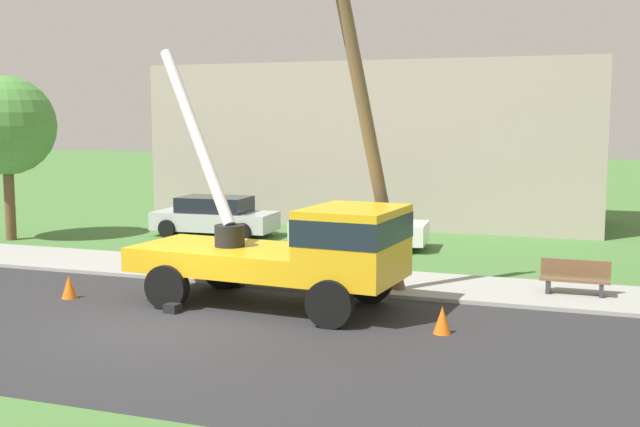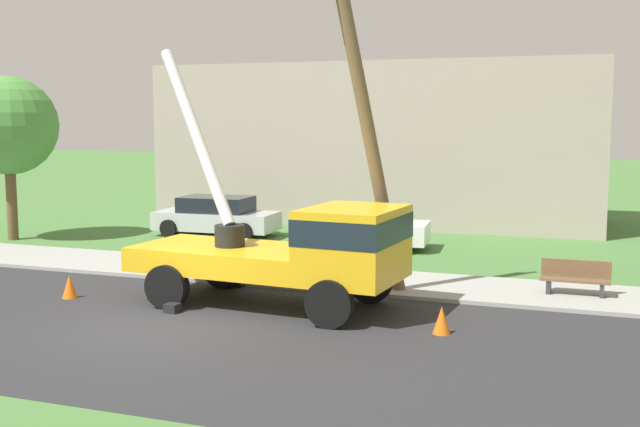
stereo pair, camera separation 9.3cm
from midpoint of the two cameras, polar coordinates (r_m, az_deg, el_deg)
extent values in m
plane|color=#477538|center=(27.22, 1.73, -2.04)|extent=(120.00, 120.00, 0.00)
cube|color=#2B2B2D|center=(16.50, -11.63, -8.15)|extent=(80.00, 8.41, 0.01)
cube|color=#9E9E99|center=(21.39, -3.62, -4.40)|extent=(80.00, 2.95, 0.10)
cube|color=gold|center=(18.40, -6.45, -3.22)|extent=(4.46, 2.70, 0.55)
cube|color=gold|center=(16.96, 2.59, -2.25)|extent=(2.07, 2.53, 1.60)
cube|color=#19232D|center=(16.91, 2.60, -1.07)|extent=(2.09, 2.55, 0.56)
cylinder|color=black|center=(18.30, -6.42, -1.61)|extent=(0.70, 0.70, 0.50)
cylinder|color=silver|center=(19.33, -8.81, 5.65)|extent=(2.80, 1.84, 4.26)
cube|color=black|center=(17.71, -10.49, -6.75)|extent=(0.32, 0.32, 0.20)
cube|color=black|center=(20.10, -5.78, -5.02)|extent=(0.32, 0.32, 0.20)
cylinder|color=black|center=(16.09, 0.85, -6.57)|extent=(1.00, 0.30, 1.00)
cylinder|color=black|center=(18.27, 3.84, -4.94)|extent=(1.00, 0.30, 1.00)
cylinder|color=black|center=(18.00, -10.89, -5.24)|extent=(1.00, 0.30, 1.00)
cylinder|color=black|center=(19.96, -6.93, -3.95)|extent=(1.00, 0.30, 1.00)
cylinder|color=brown|center=(18.39, 3.41, 7.31)|extent=(1.83, 2.00, 8.83)
cone|color=orange|center=(15.90, 8.98, -7.64)|extent=(0.36, 0.36, 0.56)
cone|color=orange|center=(19.65, -17.56, -5.06)|extent=(0.36, 0.36, 0.56)
cone|color=orange|center=(18.44, 2.07, -5.51)|extent=(0.36, 0.36, 0.56)
cube|color=#B7B7BF|center=(28.71, -7.42, -0.51)|extent=(4.48, 2.02, 0.65)
cube|color=black|center=(28.64, -7.44, 0.68)|extent=(2.54, 1.78, 0.55)
cylinder|color=black|center=(27.35, -5.43, -1.34)|extent=(0.64, 0.22, 0.64)
cylinder|color=black|center=(29.00, -4.06, -0.85)|extent=(0.64, 0.22, 0.64)
cylinder|color=black|center=(28.58, -10.81, -1.08)|extent=(0.64, 0.22, 0.64)
cylinder|color=black|center=(30.17, -9.21, -0.62)|extent=(0.64, 0.22, 0.64)
cube|color=silver|center=(25.85, 3.06, -1.29)|extent=(4.56, 2.23, 0.65)
cube|color=black|center=(25.77, 3.07, 0.03)|extent=(2.62, 1.89, 0.55)
cylinder|color=black|center=(24.76, 5.95, -2.23)|extent=(0.64, 0.22, 0.64)
cylinder|color=black|center=(26.52, 6.52, -1.62)|extent=(0.64, 0.22, 0.64)
cylinder|color=black|center=(25.34, -0.56, -1.98)|extent=(0.64, 0.22, 0.64)
cylinder|color=black|center=(27.07, 0.42, -1.40)|extent=(0.64, 0.22, 0.64)
cube|color=brown|center=(19.59, 18.15, -4.61)|extent=(1.60, 0.44, 0.06)
cube|color=brown|center=(19.73, 18.19, -3.79)|extent=(1.60, 0.06, 0.40)
cube|color=#333338|center=(19.66, 16.37, -5.18)|extent=(0.10, 0.40, 0.45)
cube|color=#333338|center=(19.62, 19.88, -5.33)|extent=(0.10, 0.40, 0.45)
cylinder|color=brown|center=(29.43, -21.40, 1.81)|extent=(0.36, 0.36, 3.72)
sphere|color=#4C8C3D|center=(29.33, -21.59, 5.96)|extent=(3.40, 3.40, 3.40)
cube|color=#A5998C|center=(32.97, 4.47, 5.11)|extent=(18.00, 6.00, 6.40)
camera|label=1|loc=(0.05, -89.85, 0.02)|focal=44.16mm
camera|label=2|loc=(0.05, 90.15, -0.02)|focal=44.16mm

